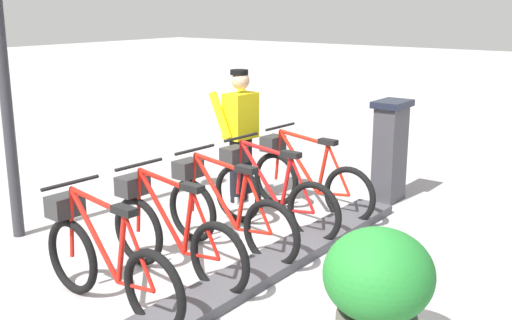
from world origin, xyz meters
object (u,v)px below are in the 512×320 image
bike_docked_2 (224,211)px  planter_bush (378,289)px  bike_docked_0 (306,178)px  worker_near_rack (240,131)px  bike_docked_4 (104,260)px  bike_docked_1 (269,193)px  payment_kiosk (390,149)px  bike_docked_3 (170,233)px

bike_docked_2 → planter_bush: 2.29m
bike_docked_0 → bike_docked_2: bearing=90.0°
worker_near_rack → bike_docked_4: bearing=107.2°
bike_docked_4 → worker_near_rack: 3.08m
bike_docked_0 → bike_docked_1: same height
payment_kiosk → worker_near_rack: bearing=38.2°
bike_docked_2 → bike_docked_3: (0.00, 0.76, 0.00)m
bike_docked_0 → bike_docked_1: bearing=90.0°
bike_docked_0 → planter_bush: (-2.11, 2.40, 0.11)m
bike_docked_3 → planter_bush: bike_docked_3 is taller
worker_near_rack → bike_docked_3: bearing=112.7°
payment_kiosk → worker_near_rack: 1.89m
worker_near_rack → bike_docked_2: bearing=122.8°
payment_kiosk → bike_docked_4: size_ratio=0.74×
bike_docked_4 → worker_near_rack: bearing=-72.8°
bike_docked_4 → bike_docked_1: bearing=-90.0°
bike_docked_0 → bike_docked_4: bearing=90.0°
bike_docked_1 → planter_bush: bearing=142.1°
worker_near_rack → planter_bush: (-3.01, 2.28, -0.37)m
payment_kiosk → bike_docked_3: 3.36m
bike_docked_0 → bike_docked_4: 3.02m
bike_docked_0 → bike_docked_3: (0.00, 2.27, 0.00)m
bike_docked_0 → worker_near_rack: (0.90, 0.12, 0.48)m
bike_docked_1 → worker_near_rack: worker_near_rack is taller
bike_docked_0 → planter_bush: bike_docked_0 is taller
payment_kiosk → planter_bush: bearing=114.1°
bike_docked_1 → planter_bush: 2.68m
bike_docked_4 → bike_docked_0: bearing=-90.0°
payment_kiosk → bike_docked_0: size_ratio=0.74×
bike_docked_2 → planter_bush: bearing=157.2°
bike_docked_4 → bike_docked_3: bearing=-90.0°
bike_docked_4 → worker_near_rack: size_ratio=1.04×
payment_kiosk → bike_docked_1: (0.57, 1.80, -0.24)m
payment_kiosk → bike_docked_4: 4.11m
bike_docked_3 → bike_docked_2: bearing=-90.0°
bike_docked_1 → bike_docked_2: 0.76m
worker_near_rack → planter_bush: worker_near_rack is taller
payment_kiosk → bike_docked_4: payment_kiosk is taller
bike_docked_0 → bike_docked_2: 1.51m
bike_docked_2 → worker_near_rack: 1.73m
bike_docked_4 → planter_bush: 2.20m
bike_docked_0 → bike_docked_4: same height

